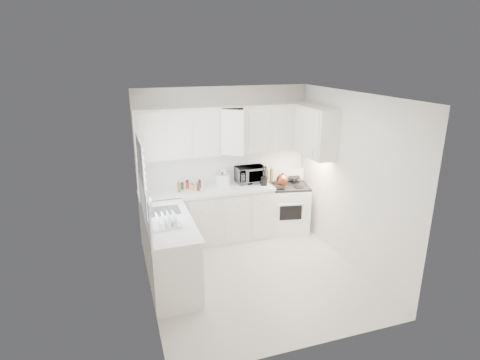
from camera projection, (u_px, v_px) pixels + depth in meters
name	position (u px, v px, depth m)	size (l,w,h in m)	color
floor	(255.00, 274.00, 5.77)	(3.20, 3.20, 0.00)	beige
ceiling	(257.00, 95.00, 4.98)	(3.20, 3.20, 0.00)	white
wall_back	(224.00, 162.00, 6.82)	(3.00, 3.00, 0.00)	silver
wall_front	(312.00, 242.00, 3.93)	(3.00, 3.00, 0.00)	silver
wall_left	(145.00, 204.00, 4.93)	(3.20, 3.20, 0.00)	silver
wall_right	(350.00, 181.00, 5.82)	(3.20, 3.20, 0.00)	silver
window_blinds	(142.00, 177.00, 5.17)	(0.06, 0.96, 1.06)	white
lower_cabinets_back	(207.00, 216.00, 6.69)	(2.22, 0.60, 0.90)	silver
lower_cabinets_left	(170.00, 253.00, 5.46)	(0.60, 1.60, 0.90)	silver
countertop_back	(207.00, 190.00, 6.54)	(2.24, 0.64, 0.05)	white
countertop_left	(169.00, 222.00, 5.31)	(0.64, 1.62, 0.05)	white
backsplash_back	(224.00, 167.00, 6.83)	(2.98, 0.02, 0.55)	white
backsplash_left	(144.00, 204.00, 5.13)	(0.02, 1.60, 0.55)	white
upper_cabinets_back	(226.00, 153.00, 6.61)	(3.00, 0.33, 0.80)	silver
upper_cabinets_right	(314.00, 156.00, 6.45)	(0.33, 0.90, 0.80)	silver
sink	(164.00, 203.00, 5.59)	(0.42, 0.38, 0.30)	gray
stove	(287.00, 202.00, 7.06)	(0.73, 0.60, 1.12)	white
tea_kettle	(282.00, 179.00, 6.71)	(0.26, 0.22, 0.24)	maroon
frying_pan	(293.00, 177.00, 7.13)	(0.26, 0.44, 0.04)	black
microwave	(250.00, 173.00, 6.84)	(0.51, 0.28, 0.34)	gray
rice_cooker	(223.00, 179.00, 6.68)	(0.24, 0.24, 0.24)	white
paper_towel	(224.00, 177.00, 6.72)	(0.12, 0.12, 0.27)	white
utensil_crock	(264.00, 175.00, 6.67)	(0.12, 0.12, 0.36)	black
dish_rack	(165.00, 220.00, 5.07)	(0.37, 0.28, 0.20)	white
spice_left_0	(178.00, 186.00, 6.49)	(0.06, 0.06, 0.13)	olive
spice_left_1	(183.00, 187.00, 6.43)	(0.06, 0.06, 0.13)	#246C38
spice_left_2	(187.00, 185.00, 6.54)	(0.06, 0.06, 0.13)	red
spice_left_3	(192.00, 186.00, 6.48)	(0.06, 0.06, 0.13)	orange
spice_left_4	(196.00, 184.00, 6.58)	(0.06, 0.06, 0.13)	maroon
spice_left_5	(201.00, 185.00, 6.52)	(0.06, 0.06, 0.13)	black
sauce_right_0	(258.00, 175.00, 6.94)	(0.06, 0.06, 0.19)	red
sauce_right_1	(262.00, 176.00, 6.91)	(0.06, 0.06, 0.19)	orange
sauce_right_2	(263.00, 175.00, 6.98)	(0.06, 0.06, 0.19)	maroon
sauce_right_3	(267.00, 175.00, 6.94)	(0.06, 0.06, 0.19)	black
sauce_right_4	(269.00, 174.00, 7.01)	(0.06, 0.06, 0.19)	olive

